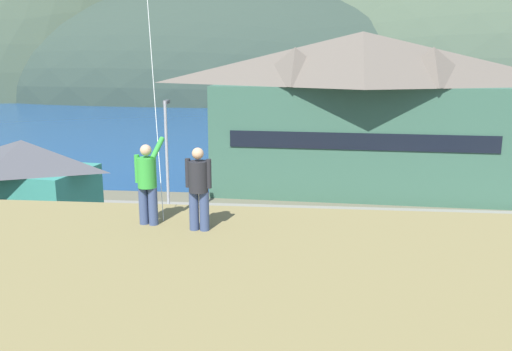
% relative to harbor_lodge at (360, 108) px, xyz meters
% --- Properties ---
extents(ground_plane, '(600.00, 600.00, 0.00)m').
position_rel_harbor_lodge_xyz_m(ground_plane, '(-7.20, -20.02, -6.01)').
color(ground_plane, '#66604C').
extents(parking_lot_pad, '(40.00, 20.00, 0.10)m').
position_rel_harbor_lodge_xyz_m(parking_lot_pad, '(-7.20, -15.02, -5.96)').
color(parking_lot_pad, gray).
rests_on(parking_lot_pad, ground).
extents(bay_water, '(360.00, 84.00, 0.03)m').
position_rel_harbor_lodge_xyz_m(bay_water, '(-7.20, 39.98, -5.99)').
color(bay_water, navy).
rests_on(bay_water, ground).
extents(far_hill_west_ridge, '(84.31, 75.02, 93.28)m').
position_rel_harbor_lodge_xyz_m(far_hill_west_ridge, '(-76.67, 101.17, -6.01)').
color(far_hill_west_ridge, '#42513D').
rests_on(far_hill_west_ridge, ground).
extents(far_hill_east_peak, '(139.21, 67.48, 51.55)m').
position_rel_harbor_lodge_xyz_m(far_hill_east_peak, '(-24.08, 93.47, -6.01)').
color(far_hill_east_peak, '#2D3D33').
rests_on(far_hill_east_peak, ground).
extents(far_hill_center_saddle, '(119.05, 67.31, 64.99)m').
position_rel_harbor_lodge_xyz_m(far_hill_center_saddle, '(27.88, 99.60, -6.01)').
color(far_hill_center_saddle, '#42513D').
rests_on(far_hill_center_saddle, ground).
extents(harbor_lodge, '(22.09, 10.07, 11.33)m').
position_rel_harbor_lodge_xyz_m(harbor_lodge, '(0.00, 0.00, 0.00)').
color(harbor_lodge, '#38604C').
rests_on(harbor_lodge, ground).
extents(storage_shed_near_lot, '(7.79, 5.69, 5.42)m').
position_rel_harbor_lodge_xyz_m(storage_shed_near_lot, '(-18.46, -12.83, -3.20)').
color(storage_shed_near_lot, '#338475').
rests_on(storage_shed_near_lot, ground).
extents(wharf_dock, '(3.20, 13.11, 0.70)m').
position_rel_harbor_lodge_xyz_m(wharf_dock, '(-5.37, 11.67, -5.66)').
color(wharf_dock, '#70604C').
rests_on(wharf_dock, ground).
extents(moored_boat_wharfside, '(2.80, 8.17, 2.16)m').
position_rel_harbor_lodge_xyz_m(moored_boat_wharfside, '(-9.03, 13.25, -5.29)').
color(moored_boat_wharfside, '#23564C').
rests_on(moored_boat_wharfside, ground).
extents(moored_boat_outer_mooring, '(2.42, 5.94, 2.16)m').
position_rel_harbor_lodge_xyz_m(moored_boat_outer_mooring, '(-2.13, 12.50, -5.29)').
color(moored_boat_outer_mooring, '#A8A399').
rests_on(moored_boat_outer_mooring, ground).
extents(parked_car_back_row_right, '(4.34, 2.34, 1.82)m').
position_rel_harbor_lodge_xyz_m(parked_car_back_row_right, '(-1.63, -20.40, -4.94)').
color(parked_car_back_row_right, '#236633').
rests_on(parked_car_back_row_right, parking_lot_pad).
extents(parked_car_mid_row_far, '(4.36, 2.38, 1.82)m').
position_rel_harbor_lodge_xyz_m(parked_car_mid_row_far, '(-4.75, -13.41, -4.94)').
color(parked_car_mid_row_far, red).
rests_on(parked_car_mid_row_far, parking_lot_pad).
extents(parked_car_mid_row_center, '(4.32, 2.30, 1.82)m').
position_rel_harbor_lodge_xyz_m(parked_car_mid_row_center, '(-8.47, -19.56, -4.94)').
color(parked_car_mid_row_center, slate).
rests_on(parked_car_mid_row_center, parking_lot_pad).
extents(parked_car_front_row_silver, '(4.27, 2.19, 1.82)m').
position_rel_harbor_lodge_xyz_m(parked_car_front_row_silver, '(-9.70, -13.40, -4.94)').
color(parked_car_front_row_silver, black).
rests_on(parked_car_front_row_silver, parking_lot_pad).
extents(parked_car_front_row_end, '(4.30, 2.26, 1.82)m').
position_rel_harbor_lodge_xyz_m(parked_car_front_row_end, '(0.17, -13.65, -4.94)').
color(parked_car_front_row_end, slate).
rests_on(parked_car_front_row_end, parking_lot_pad).
extents(parking_light_pole, '(0.24, 0.78, 7.13)m').
position_rel_harbor_lodge_xyz_m(parking_light_pole, '(-11.65, -9.46, -1.80)').
color(parking_light_pole, '#ADADB2').
rests_on(parking_light_pole, parking_lot_pad).
extents(person_kite_flyer, '(0.58, 0.63, 1.86)m').
position_rel_harbor_lodge_xyz_m(person_kite_flyer, '(-6.95, -28.28, 1.12)').
color(person_kite_flyer, '#384770').
rests_on(person_kite_flyer, grassy_hill_foreground).
extents(person_companion, '(0.55, 0.40, 1.74)m').
position_rel_harbor_lodge_xyz_m(person_companion, '(-5.79, -28.56, 1.10)').
color(person_companion, '#384770').
rests_on(person_companion, grassy_hill_foreground).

